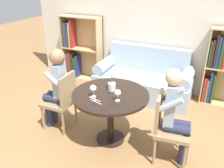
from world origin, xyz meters
TOP-DOWN VIEW (x-y plane):
  - ground_plane at (0.00, 0.00)m, footprint 16.00×16.00m
  - back_wall at (0.00, 1.94)m, footprint 5.20×0.05m
  - round_table at (0.00, 0.00)m, footprint 1.02×1.02m
  - couch at (0.00, 1.51)m, footprint 1.79×0.80m
  - bookshelf_left at (-1.62, 1.78)m, footprint 0.90×0.28m
  - chair_left at (-0.78, -0.02)m, footprint 0.43×0.43m
  - chair_right at (0.78, -0.04)m, footprint 0.46×0.46m
  - person_left at (-0.87, -0.02)m, footprint 0.42×0.35m
  - person_right at (0.87, -0.02)m, footprint 0.44×0.37m
  - wine_glass_left at (-0.17, -0.16)m, footprint 0.09×0.09m
  - wine_glass_right at (0.16, -0.13)m, footprint 0.08×0.08m
  - flower_vase at (-0.03, 0.10)m, footprint 0.10×0.10m
  - knife_left_setting at (-0.14, -0.18)m, footprint 0.12×0.16m
  - fork_left_setting at (-0.12, -0.22)m, footprint 0.19×0.06m
  - knife_right_setting at (-0.08, -0.27)m, footprint 0.19×0.07m

SIDE VIEW (x-z plane):
  - ground_plane at x=0.00m, z-range 0.00..0.00m
  - couch at x=0.00m, z-range -0.15..0.77m
  - chair_left at x=-0.78m, z-range 0.04..0.94m
  - chair_right at x=0.78m, z-range 0.04..0.94m
  - round_table at x=0.00m, z-range 0.24..0.98m
  - bookshelf_left at x=-1.62m, z-range -0.06..1.32m
  - person_right at x=0.87m, z-range 0.03..1.26m
  - person_left at x=-0.87m, z-range 0.06..1.32m
  - knife_left_setting at x=-0.14m, z-range 0.74..0.74m
  - fork_left_setting at x=-0.12m, z-range 0.74..0.74m
  - knife_right_setting at x=-0.08m, z-range 0.74..0.74m
  - flower_vase at x=-0.03m, z-range 0.69..0.94m
  - wine_glass_right at x=0.16m, z-range 0.77..0.92m
  - wine_glass_left at x=-0.17m, z-range 0.78..0.94m
  - back_wall at x=0.00m, z-range 0.00..2.70m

